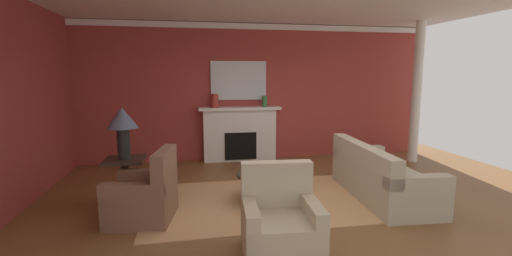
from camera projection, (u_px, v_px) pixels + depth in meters
The scene contains 17 objects.
ground_plane at pixel (288, 204), 5.29m from camera, with size 9.78×9.78×0.00m, color brown.
wall_fireplace at pixel (252, 92), 8.01m from camera, with size 8.12×0.12×3.02m, color #9E3833.
wall_window at pixel (2, 105), 4.65m from camera, with size 0.12×6.54×3.02m, color #9E3833.
crown_moulding at pixel (252, 27), 7.72m from camera, with size 8.12×0.08×0.12m, color white.
area_rug at pixel (269, 201), 5.42m from camera, with size 3.66×2.21×0.01m, color tan.
fireplace at pixel (240, 135), 7.89m from camera, with size 1.80×0.35×1.20m.
mantel_mirror at pixel (239, 81), 7.82m from camera, with size 1.23×0.04×0.85m, color silver.
sofa at pixel (380, 179), 5.54m from camera, with size 1.03×2.15×0.85m.
armchair_near_window at pixel (145, 198), 4.68m from camera, with size 0.92×0.92×0.95m.
armchair_facing_fireplace at pixel (280, 227), 3.79m from camera, with size 0.86×0.86×0.95m.
coffee_table at pixel (270, 180), 5.37m from camera, with size 1.00×1.00×0.45m.
side_table at pixel (126, 178), 5.21m from camera, with size 0.56×0.56×0.70m.
table_lamp at pixel (122, 123), 5.09m from camera, with size 0.44×0.44×0.75m.
vase_mantel_left at pixel (215, 101), 7.62m from camera, with size 0.16×0.16×0.29m, color #9E3328.
vase_mantel_right at pixel (265, 101), 7.83m from camera, with size 0.11×0.11×0.24m, color #33703D.
book_red_cover at pixel (273, 173), 5.20m from camera, with size 0.21×0.15×0.05m, color navy.
column_white at pixel (416, 93), 7.65m from camera, with size 0.20×0.20×3.02m, color white.
Camera 1 is at (-1.41, -4.88, 1.92)m, focal length 24.91 mm.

